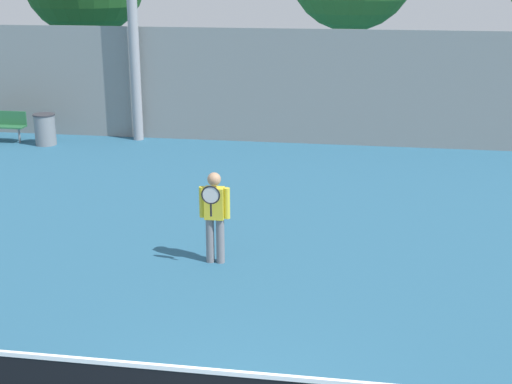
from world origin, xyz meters
name	(u,v)px	position (x,y,z in m)	size (l,w,h in m)	color
tennis_player	(215,213)	(-1.02, 5.03, 0.89)	(0.52, 0.41, 1.59)	slate
trash_bin	(45,129)	(-7.54, 12.55, 0.44)	(0.61, 0.61, 0.88)	gray
back_fence	(317,88)	(0.00, 13.88, 1.61)	(25.68, 0.06, 3.21)	gray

